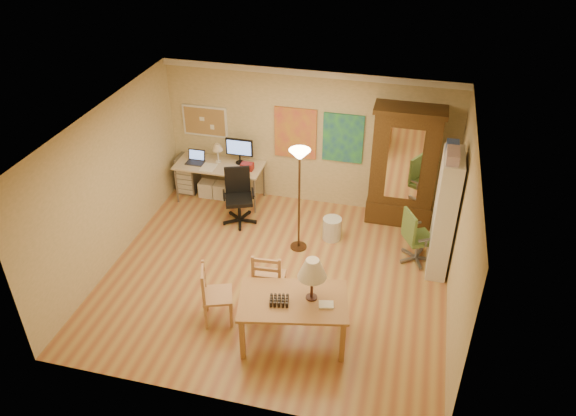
% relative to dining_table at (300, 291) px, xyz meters
% --- Properties ---
extents(floor, '(5.50, 5.50, 0.00)m').
position_rel_dining_table_xyz_m(floor, '(-0.70, 1.22, -0.89)').
color(floor, '#A9633C').
rests_on(floor, ground).
extents(crown_molding, '(5.50, 0.08, 0.12)m').
position_rel_dining_table_xyz_m(crown_molding, '(-0.70, 3.68, 1.75)').
color(crown_molding, white).
rests_on(crown_molding, floor).
extents(corkboard, '(0.90, 0.04, 0.62)m').
position_rel_dining_table_xyz_m(corkboard, '(-2.75, 3.69, 0.61)').
color(corkboard, '#A8884F').
rests_on(corkboard, floor).
extents(art_panel_left, '(0.80, 0.04, 1.00)m').
position_rel_dining_table_xyz_m(art_panel_left, '(-0.95, 3.69, 0.56)').
color(art_panel_left, gold).
rests_on(art_panel_left, floor).
extents(art_panel_right, '(0.75, 0.04, 0.95)m').
position_rel_dining_table_xyz_m(art_panel_right, '(-0.05, 3.69, 0.56)').
color(art_panel_right, '#225E8B').
rests_on(art_panel_right, floor).
extents(dining_table, '(1.64, 1.18, 1.40)m').
position_rel_dining_table_xyz_m(dining_table, '(0.00, 0.00, 0.00)').
color(dining_table, brown).
rests_on(dining_table, floor).
extents(ladder_chair_back, '(0.49, 0.47, 0.99)m').
position_rel_dining_table_xyz_m(ladder_chair_back, '(-0.62, 0.62, -0.43)').
color(ladder_chair_back, tan).
rests_on(ladder_chair_back, floor).
extents(ladder_chair_left, '(0.55, 0.56, 0.96)m').
position_rel_dining_table_xyz_m(ladder_chair_left, '(-1.29, 0.09, -0.44)').
color(ladder_chair_left, tan).
rests_on(ladder_chair_left, floor).
extents(torchiere_lamp, '(0.35, 0.35, 1.92)m').
position_rel_dining_table_xyz_m(torchiere_lamp, '(-0.51, 2.12, 0.65)').
color(torchiere_lamp, '#432D1A').
rests_on(torchiere_lamp, floor).
extents(computer_desk, '(1.71, 0.75, 1.29)m').
position_rel_dining_table_xyz_m(computer_desk, '(-2.35, 3.37, -0.41)').
color(computer_desk, beige).
rests_on(computer_desk, floor).
extents(office_chair_black, '(0.65, 0.65, 1.06)m').
position_rel_dining_table_xyz_m(office_chair_black, '(-1.78, 2.67, -0.60)').
color(office_chair_black, black).
rests_on(office_chair_black, floor).
extents(office_chair_green, '(0.61, 0.61, 0.99)m').
position_rel_dining_table_xyz_m(office_chair_green, '(1.49, 2.25, -0.62)').
color(office_chair_green, slate).
rests_on(office_chair_green, floor).
extents(drawer_cart, '(0.38, 0.46, 0.76)m').
position_rel_dining_table_xyz_m(drawer_cart, '(-3.13, 3.50, -0.51)').
color(drawer_cart, slate).
rests_on(drawer_cart, floor).
extents(armoire, '(1.23, 0.59, 2.27)m').
position_rel_dining_table_xyz_m(armoire, '(1.11, 3.45, 0.10)').
color(armoire, '#36210E').
rests_on(armoire, floor).
extents(bookshelf, '(0.31, 0.84, 2.09)m').
position_rel_dining_table_xyz_m(bookshelf, '(1.85, 2.17, 0.15)').
color(bookshelf, white).
rests_on(bookshelf, floor).
extents(wastebin, '(0.34, 0.34, 0.42)m').
position_rel_dining_table_xyz_m(wastebin, '(0.01, 2.54, -0.68)').
color(wastebin, silver).
rests_on(wastebin, floor).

